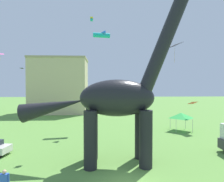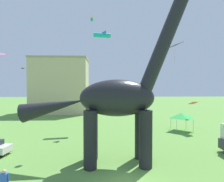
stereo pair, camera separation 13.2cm
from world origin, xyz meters
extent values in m
cylinder|color=black|center=(2.16, 5.31, 2.62)|extent=(1.21, 1.21, 5.25)
cylinder|color=black|center=(2.16, 2.99, 2.62)|extent=(1.21, 1.21, 5.25)
cylinder|color=black|center=(-2.86, 5.31, 2.62)|extent=(1.21, 1.21, 5.25)
cylinder|color=black|center=(-2.86, 2.99, 2.62)|extent=(1.21, 1.21, 5.25)
ellipsoid|color=black|center=(-0.35, 4.15, 6.31)|extent=(7.18, 3.09, 3.53)
cylinder|color=black|center=(4.31, 4.15, 11.96)|extent=(5.16, 1.33, 10.22)
cone|color=black|center=(-6.37, 4.15, 5.50)|extent=(6.31, 1.77, 2.99)
cylinder|color=black|center=(-12.41, 7.89, 0.31)|extent=(0.65, 0.31, 0.62)
cylinder|color=black|center=(-12.41, 6.11, 0.31)|extent=(0.65, 0.31, 0.62)
cube|color=blue|center=(-8.44, -1.00, 1.18)|extent=(0.47, 0.29, 0.62)
sphere|color=tan|center=(-8.44, -1.00, 1.63)|extent=(0.27, 0.27, 0.27)
cylinder|color=blue|center=(-8.71, -1.00, 1.21)|extent=(0.12, 0.12, 0.59)
cylinder|color=blue|center=(-8.17, -1.00, 1.21)|extent=(0.12, 0.12, 0.59)
cylinder|color=#B2B2B7|center=(12.65, 18.50, 1.05)|extent=(0.06, 0.06, 2.10)
cylinder|color=#B2B2B7|center=(12.65, 15.80, 1.05)|extent=(0.06, 0.06, 2.10)
cylinder|color=#B2B2B7|center=(9.95, 18.50, 1.05)|extent=(0.06, 0.06, 2.10)
cylinder|color=#B2B2B7|center=(9.95, 15.80, 1.05)|extent=(0.06, 0.06, 2.10)
pyramid|color=green|center=(11.30, 17.15, 2.55)|extent=(3.15, 3.15, 0.90)
cube|color=black|center=(-17.68, 24.76, 10.96)|extent=(0.77, 0.66, 0.13)
cylinder|color=pink|center=(-17.68, 24.76, 10.53)|extent=(0.01, 0.01, 0.66)
cube|color=pink|center=(-20.38, 22.12, 13.32)|extent=(1.40, 1.28, 0.34)
cylinder|color=yellow|center=(-20.38, 22.12, 12.57)|extent=(0.01, 0.01, 1.14)
cube|color=yellow|center=(-3.20, 11.69, 16.46)|extent=(0.37, 0.37, 0.29)
cube|color=#19B2B7|center=(-3.20, 11.69, 16.24)|extent=(0.37, 0.37, 0.29)
cube|color=red|center=(12.78, 16.17, 4.73)|extent=(1.71, 1.49, 0.44)
cylinder|color=#19B2B7|center=(-1.93, 21.34, 16.73)|extent=(3.17, 1.35, 0.86)
cone|color=#287AE5|center=(-1.65, 19.68, 16.73)|extent=(0.90, 1.01, 0.90)
cube|color=black|center=(5.40, 4.67, 11.49)|extent=(1.35, 1.69, 0.50)
cylinder|color=orange|center=(5.40, 4.67, 10.52)|extent=(0.01, 0.01, 1.49)
cube|color=#CCB78E|center=(-13.64, 40.31, 7.33)|extent=(14.80, 10.02, 14.65)
cube|color=tan|center=(-13.64, 40.31, 14.90)|extent=(15.10, 10.22, 0.50)
camera|label=1|loc=(-1.78, -14.35, 7.45)|focal=31.09mm
camera|label=2|loc=(-1.65, -14.36, 7.45)|focal=31.09mm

